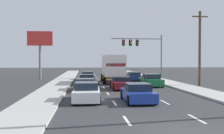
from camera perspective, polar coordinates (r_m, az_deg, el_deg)
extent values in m
plane|color=#333335|center=(34.84, 0.05, -3.20)|extent=(140.00, 140.00, 0.00)
cube|color=#B2AFA8|center=(31.39, 13.19, -3.62)|extent=(2.76, 80.00, 0.14)
cube|color=#B2AFA8|center=(29.81, -11.72, -3.87)|extent=(2.76, 80.00, 0.14)
cube|color=silver|center=(12.43, 3.25, -11.59)|extent=(0.14, 2.00, 0.01)
cube|color=silver|center=(17.30, 0.57, -7.89)|extent=(0.14, 2.00, 0.01)
cube|color=silver|center=(22.22, -0.91, -5.82)|extent=(0.14, 2.00, 0.01)
cube|color=silver|center=(27.17, -1.84, -4.50)|extent=(0.14, 2.00, 0.01)
cube|color=silver|center=(32.14, -2.49, -3.58)|extent=(0.14, 2.00, 0.01)
cube|color=silver|center=(37.11, -2.96, -2.91)|extent=(0.14, 2.00, 0.01)
cube|color=silver|center=(42.09, -3.32, -2.40)|extent=(0.14, 2.00, 0.01)
cube|color=silver|center=(47.08, -3.60, -2.00)|extent=(0.14, 2.00, 0.01)
cube|color=silver|center=(52.07, -3.83, -1.67)|extent=(0.14, 2.00, 0.01)
cube|color=silver|center=(57.06, -4.02, -1.40)|extent=(0.14, 2.00, 0.01)
cube|color=silver|center=(62.05, -4.17, -1.17)|extent=(0.14, 2.00, 0.01)
cube|color=silver|center=(13.39, 18.03, -10.71)|extent=(0.14, 2.00, 0.01)
cube|color=silver|center=(18.00, 11.48, -7.55)|extent=(0.14, 2.00, 0.01)
cube|color=silver|center=(22.77, 7.69, -5.65)|extent=(0.14, 2.00, 0.01)
cube|color=silver|center=(27.62, 5.23, -4.40)|extent=(0.14, 2.00, 0.01)
cube|color=silver|center=(32.52, 3.51, -3.52)|extent=(0.14, 2.00, 0.01)
cube|color=silver|center=(37.45, 2.25, -2.87)|extent=(0.14, 2.00, 0.01)
cube|color=silver|center=(42.39, 1.28, -2.37)|extent=(0.14, 2.00, 0.01)
cube|color=silver|center=(47.34, 0.52, -1.97)|extent=(0.14, 2.00, 0.01)
cube|color=silver|center=(52.31, -0.10, -1.65)|extent=(0.14, 2.00, 0.01)
cube|color=silver|center=(57.28, -0.61, -1.39)|extent=(0.14, 2.00, 0.01)
cube|color=silver|center=(62.25, -1.04, -1.16)|extent=(0.14, 2.00, 0.01)
cube|color=slate|center=(37.74, -5.35, -2.19)|extent=(1.80, 4.05, 0.59)
cube|color=#192333|center=(37.39, -5.35, -1.41)|extent=(1.58, 2.02, 0.47)
cylinder|color=black|center=(39.21, -6.57, -2.22)|extent=(0.22, 0.64, 0.64)
cylinder|color=black|center=(39.22, -4.15, -2.22)|extent=(0.22, 0.64, 0.64)
cylinder|color=black|center=(36.28, -6.65, -2.52)|extent=(0.22, 0.64, 0.64)
cylinder|color=black|center=(36.29, -4.03, -2.51)|extent=(0.22, 0.64, 0.64)
cube|color=tan|center=(31.47, -5.66, -2.92)|extent=(1.80, 4.30, 0.58)
cube|color=#192333|center=(31.37, -5.66, -2.00)|extent=(1.56, 2.04, 0.43)
cylinder|color=black|center=(33.08, -7.04, -2.90)|extent=(0.23, 0.64, 0.64)
cylinder|color=black|center=(33.07, -4.23, -2.89)|extent=(0.23, 0.64, 0.64)
cylinder|color=black|center=(29.91, -7.23, -3.35)|extent=(0.23, 0.64, 0.64)
cylinder|color=black|center=(29.90, -4.13, -3.35)|extent=(0.23, 0.64, 0.64)
cube|color=orange|center=(24.66, -5.83, -4.12)|extent=(1.92, 4.29, 0.57)
cube|color=#192333|center=(24.41, -5.84, -3.01)|extent=(1.66, 2.10, 0.42)
cylinder|color=black|center=(26.27, -7.68, -4.02)|extent=(0.23, 0.64, 0.64)
cylinder|color=black|center=(26.25, -3.89, -4.01)|extent=(0.23, 0.64, 0.64)
cylinder|color=black|center=(23.13, -8.04, -4.76)|extent=(0.23, 0.64, 0.64)
cylinder|color=black|center=(23.10, -3.72, -4.75)|extent=(0.23, 0.64, 0.64)
cube|color=white|center=(18.25, -5.58, -5.91)|extent=(1.90, 4.35, 0.68)
cube|color=#192333|center=(18.19, -5.58, -4.08)|extent=(1.62, 2.00, 0.49)
cylinder|color=black|center=(19.89, -7.85, -5.76)|extent=(0.24, 0.65, 0.64)
cylinder|color=black|center=(19.85, -3.07, -5.77)|extent=(0.24, 0.65, 0.64)
cylinder|color=black|center=(16.73, -8.55, -7.13)|extent=(0.24, 0.65, 0.64)
cylinder|color=black|center=(16.69, -2.85, -7.14)|extent=(0.24, 0.65, 0.64)
cube|color=white|center=(32.09, 0.27, 0.34)|extent=(2.50, 6.16, 2.50)
cube|color=red|center=(29.05, 0.84, 0.48)|extent=(2.18, 0.07, 0.36)
cube|color=yellow|center=(36.12, -0.34, -0.78)|extent=(2.35, 1.97, 2.23)
cylinder|color=black|center=(36.09, -2.18, -2.27)|extent=(0.31, 0.96, 0.96)
cylinder|color=black|center=(36.29, 1.48, -2.25)|extent=(0.31, 0.96, 0.96)
cylinder|color=black|center=(30.86, -1.66, -2.90)|extent=(0.31, 0.96, 0.96)
cylinder|color=black|center=(31.08, 2.61, -2.87)|extent=(0.31, 0.96, 0.96)
cube|color=maroon|center=(25.69, 1.93, -3.81)|extent=(1.74, 4.04, 0.64)
cube|color=#192333|center=(25.64, 1.93, -2.60)|extent=(1.53, 1.74, 0.44)
cylinder|color=black|center=(27.06, -0.21, -3.85)|extent=(0.22, 0.64, 0.64)
cylinder|color=black|center=(27.27, 3.19, -3.81)|extent=(0.22, 0.64, 0.64)
cylinder|color=black|center=(24.15, 0.50, -4.48)|extent=(0.22, 0.64, 0.64)
cylinder|color=black|center=(24.39, 4.29, -4.43)|extent=(0.22, 0.64, 0.64)
cube|color=#1E389E|center=(17.94, 5.63, -6.10)|extent=(1.82, 4.05, 0.64)
cube|color=#192333|center=(17.87, 5.64, -4.33)|extent=(1.59, 1.82, 0.48)
cylinder|color=black|center=(19.26, 2.28, -5.99)|extent=(0.22, 0.64, 0.64)
cylinder|color=black|center=(19.56, 7.20, -5.88)|extent=(0.22, 0.64, 0.64)
cylinder|color=black|center=(16.37, 3.74, -7.30)|extent=(0.22, 0.64, 0.64)
cylinder|color=black|center=(16.73, 9.48, -7.13)|extent=(0.22, 0.64, 0.64)
cube|color=#141E4C|center=(36.66, 4.77, -2.28)|extent=(1.92, 4.55, 0.60)
cube|color=#192333|center=(36.50, 4.81, -1.45)|extent=(1.64, 2.33, 0.47)
cylinder|color=black|center=(38.23, 3.15, -2.31)|extent=(0.24, 0.65, 0.64)
cylinder|color=black|center=(38.47, 5.60, -2.29)|extent=(0.24, 0.65, 0.64)
cylinder|color=black|center=(34.87, 3.86, -2.67)|extent=(0.24, 0.65, 0.64)
cylinder|color=black|center=(35.13, 6.54, -2.64)|extent=(0.24, 0.65, 0.64)
cube|color=#196B38|center=(28.93, 8.51, -3.19)|extent=(1.88, 4.46, 0.70)
cube|color=#192333|center=(28.77, 8.57, -2.00)|extent=(1.62, 2.09, 0.52)
cylinder|color=black|center=(30.39, 6.24, -3.28)|extent=(0.23, 0.64, 0.64)
cylinder|color=black|center=(30.76, 9.32, -3.23)|extent=(0.23, 0.64, 0.64)
cylinder|color=black|center=(27.14, 7.60, -3.84)|extent=(0.23, 0.64, 0.64)
cylinder|color=black|center=(27.55, 11.02, -3.78)|extent=(0.23, 0.64, 0.64)
cylinder|color=#595B56|center=(42.72, 10.74, 2.29)|extent=(0.20, 0.20, 6.95)
cylinder|color=#595B56|center=(41.87, 5.41, 6.17)|extent=(8.10, 0.14, 0.14)
cube|color=black|center=(41.85, 5.54, 5.28)|extent=(0.40, 0.56, 0.95)
sphere|color=red|center=(41.56, 5.63, 5.72)|extent=(0.20, 0.20, 0.20)
sphere|color=orange|center=(41.54, 5.63, 5.31)|extent=(0.20, 0.20, 0.20)
sphere|color=green|center=(41.52, 5.63, 4.90)|extent=(0.20, 0.20, 0.20)
cube|color=black|center=(41.64, 4.03, 5.30)|extent=(0.40, 0.56, 0.95)
sphere|color=red|center=(41.36, 4.11, 5.75)|extent=(0.20, 0.20, 0.20)
sphere|color=orange|center=(41.33, 4.11, 5.33)|extent=(0.20, 0.20, 0.20)
sphere|color=green|center=(41.31, 4.11, 4.92)|extent=(0.20, 0.20, 0.20)
cube|color=black|center=(41.46, 2.51, 5.32)|extent=(0.40, 0.56, 0.95)
sphere|color=red|center=(41.18, 2.57, 5.77)|extent=(0.20, 0.20, 0.20)
sphere|color=orange|center=(41.15, 2.57, 5.35)|extent=(0.20, 0.20, 0.20)
sphere|color=green|center=(41.13, 2.57, 4.93)|extent=(0.20, 0.20, 0.20)
cylinder|color=brown|center=(30.62, 18.64, 3.85)|extent=(0.28, 0.28, 8.29)
cube|color=brown|center=(30.98, 18.69, 10.42)|extent=(1.80, 0.12, 0.12)
cylinder|color=slate|center=(39.68, -15.46, 0.93)|extent=(0.36, 0.36, 5.00)
cube|color=red|center=(39.81, -15.50, 6.05)|extent=(3.66, 0.20, 2.11)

